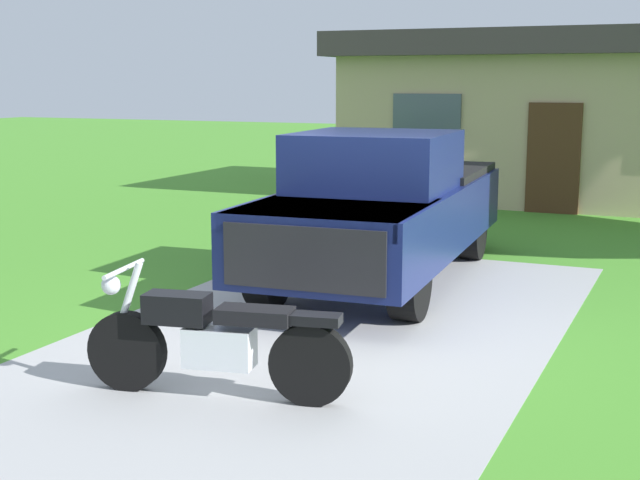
# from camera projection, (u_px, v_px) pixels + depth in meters

# --- Properties ---
(ground_plane) EXTENTS (80.00, 80.00, 0.00)m
(ground_plane) POSITION_uv_depth(u_px,v_px,m) (328.00, 330.00, 9.11)
(ground_plane) COLOR #458B2A
(driveway_pad) EXTENTS (4.51, 8.39, 0.01)m
(driveway_pad) POSITION_uv_depth(u_px,v_px,m) (328.00, 329.00, 9.11)
(driveway_pad) COLOR #A2A2A2
(driveway_pad) RESTS_ON ground
(motorcycle) EXTENTS (2.19, 0.77, 1.09)m
(motorcycle) POSITION_uv_depth(u_px,v_px,m) (214.00, 340.00, 7.10)
(motorcycle) COLOR black
(motorcycle) RESTS_ON ground
(pickup_truck) EXTENTS (2.33, 5.73, 1.90)m
(pickup_truck) POSITION_uv_depth(u_px,v_px,m) (384.00, 205.00, 11.29)
(pickup_truck) COLOR black
(pickup_truck) RESTS_ON ground
(neighbor_house) EXTENTS (9.60, 5.60, 3.50)m
(neighbor_house) POSITION_uv_depth(u_px,v_px,m) (574.00, 114.00, 19.03)
(neighbor_house) COLOR tan
(neighbor_house) RESTS_ON ground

